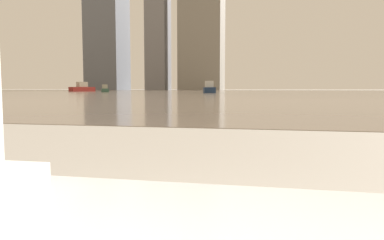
{
  "coord_description": "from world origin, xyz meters",
  "views": [
    {
      "loc": [
        0.48,
        0.13,
        0.76
      ],
      "look_at": [
        -0.01,
        2.45,
        0.56
      ],
      "focal_mm": 35.0,
      "sensor_mm": 36.0,
      "label": 1
    }
  ],
  "objects": [
    {
      "name": "skyline_tower_1",
      "position": [
        -35.78,
        118.0,
        21.63
      ],
      "size": [
        6.67,
        8.12,
        43.26
      ],
      "color": "slate",
      "rests_on": "ground_plane"
    },
    {
      "name": "skyline_tower_2",
      "position": [
        -21.25,
        118.0,
        24.01
      ],
      "size": [
        13.11,
        12.41,
        48.02
      ],
      "color": "gray",
      "rests_on": "ground_plane"
    },
    {
      "name": "harbor_boat_1",
      "position": [
        -8.36,
        53.86,
        0.62
      ],
      "size": [
        2.57,
        4.83,
        1.72
      ],
      "color": "navy",
      "rests_on": "harbor_water"
    },
    {
      "name": "harbor_boat_0",
      "position": [
        -36.64,
        69.03,
        0.68
      ],
      "size": [
        4.01,
        5.23,
        1.89
      ],
      "color": "maroon",
      "rests_on": "harbor_water"
    },
    {
      "name": "skyline_tower_0",
      "position": [
        -53.45,
        118.0,
        17.56
      ],
      "size": [
        11.47,
        12.34,
        35.12
      ],
      "color": "slate",
      "rests_on": "ground_plane"
    },
    {
      "name": "harbor_boat_3",
      "position": [
        -27.12,
        59.12,
        0.46
      ],
      "size": [
        2.62,
        3.56,
        1.28
      ],
      "color": "#335647",
      "rests_on": "harbor_water"
    },
    {
      "name": "harbor_water",
      "position": [
        0.0,
        62.0,
        0.01
      ],
      "size": [
        180.0,
        110.0,
        0.01
      ],
      "color": "gray",
      "rests_on": "ground_plane"
    }
  ]
}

